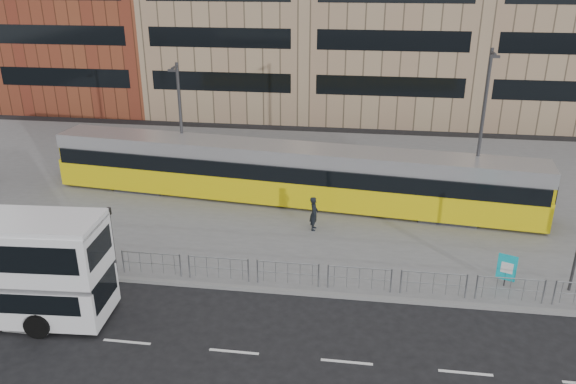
# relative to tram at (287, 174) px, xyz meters

# --- Properties ---
(ground) EXTENTS (120.00, 120.00, 0.00)m
(ground) POSITION_rel_tram_xyz_m (2.01, -9.58, -1.79)
(ground) COLOR black
(ground) RESTS_ON ground
(plaza) EXTENTS (64.00, 24.00, 0.15)m
(plaza) POSITION_rel_tram_xyz_m (2.01, 2.42, -1.71)
(plaza) COLOR slate
(plaza) RESTS_ON ground
(kerb) EXTENTS (64.00, 0.25, 0.17)m
(kerb) POSITION_rel_tram_xyz_m (2.01, -9.53, -1.71)
(kerb) COLOR gray
(kerb) RESTS_ON ground
(pedestrian_barrier) EXTENTS (32.07, 0.07, 1.10)m
(pedestrian_barrier) POSITION_rel_tram_xyz_m (4.01, -9.08, -0.81)
(pedestrian_barrier) COLOR gray
(pedestrian_barrier) RESTS_ON plaza
(road_markings) EXTENTS (62.00, 0.12, 0.01)m
(road_markings) POSITION_rel_tram_xyz_m (3.01, -13.58, -1.78)
(road_markings) COLOR white
(road_markings) RESTS_ON ground
(tram) EXTENTS (27.84, 5.60, 3.27)m
(tram) POSITION_rel_tram_xyz_m (0.00, 0.00, 0.00)
(tram) COLOR yellow
(tram) RESTS_ON plaza
(ad_panel) EXTENTS (0.74, 0.35, 1.46)m
(ad_panel) POSITION_rel_tram_xyz_m (10.40, -7.89, -0.79)
(ad_panel) COLOR #2D2D30
(ad_panel) RESTS_ON plaza
(pedestrian) EXTENTS (0.44, 0.66, 1.78)m
(pedestrian) POSITION_rel_tram_xyz_m (1.88, -3.59, -0.75)
(pedestrian) COLOR black
(pedestrian) RESTS_ON plaza
(traffic_light_west) EXTENTS (0.21, 0.24, 3.10)m
(traffic_light_west) POSITION_rel_tram_xyz_m (-6.36, -9.08, 0.34)
(traffic_light_west) COLOR #2D2D30
(traffic_light_west) RESTS_ON plaza
(lamp_post_west) EXTENTS (0.45, 1.04, 7.44)m
(lamp_post_west) POSITION_rel_tram_xyz_m (-6.61, 1.59, 2.45)
(lamp_post_west) COLOR #2D2D30
(lamp_post_west) RESTS_ON plaza
(lamp_post_east) EXTENTS (0.45, 1.04, 8.83)m
(lamp_post_east) POSITION_rel_tram_xyz_m (10.19, -0.32, 3.16)
(lamp_post_east) COLOR #2D2D30
(lamp_post_east) RESTS_ON plaza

